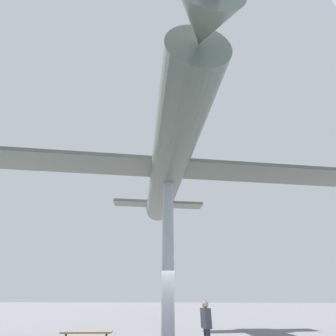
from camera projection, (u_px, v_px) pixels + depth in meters
name	position (u px, v px, depth m)	size (l,w,h in m)	color
support_pylon_central	(168.00, 255.00, 8.77)	(0.47, 0.47, 6.13)	#B7B7BC
suspended_airplane	(168.00, 166.00, 10.51)	(18.77, 13.80, 2.67)	slate
visitor_person	(206.00, 324.00, 7.47)	(0.34, 0.45, 1.55)	#383842
plaza_bench	(87.00, 333.00, 8.43)	(1.90, 0.52, 0.50)	#846647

